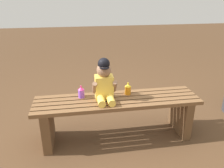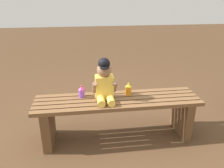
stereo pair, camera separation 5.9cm
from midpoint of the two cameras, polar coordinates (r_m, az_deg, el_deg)
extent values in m
plane|color=#4C331E|center=(2.40, 0.57, -13.07)|extent=(16.00, 16.00, 0.00)
cube|color=brown|center=(2.05, 1.39, -6.18)|extent=(1.60, 0.06, 0.04)
cube|color=brown|center=(2.11, 0.99, -5.17)|extent=(1.60, 0.06, 0.04)
cube|color=brown|center=(2.18, 0.61, -4.21)|extent=(1.60, 0.06, 0.04)
cube|color=brown|center=(2.25, 0.26, -3.32)|extent=(1.60, 0.06, 0.04)
cube|color=brown|center=(2.33, -0.08, -2.48)|extent=(1.60, 0.06, 0.04)
cube|color=brown|center=(2.29, -16.66, -10.13)|extent=(0.08, 0.38, 0.39)
cube|color=brown|center=(2.48, 16.31, -7.33)|extent=(0.08, 0.38, 0.39)
cube|color=#F2C64C|center=(2.15, -2.80, -0.82)|extent=(0.17, 0.12, 0.23)
sphere|color=#8C664C|center=(2.08, -2.89, 3.55)|extent=(0.14, 0.14, 0.14)
cylinder|color=black|center=(2.04, -2.79, 4.21)|extent=(0.09, 0.09, 0.01)
sphere|color=black|center=(2.07, -2.92, 5.15)|extent=(0.11, 0.11, 0.11)
cylinder|color=#FED050|center=(2.07, -3.60, -4.26)|extent=(0.07, 0.16, 0.07)
cylinder|color=#FED050|center=(2.08, -1.13, -4.08)|extent=(0.07, 0.16, 0.07)
cylinder|color=#8C664C|center=(2.11, -5.24, -0.94)|extent=(0.04, 0.12, 0.14)
cylinder|color=#8C664C|center=(2.13, -0.20, -0.62)|extent=(0.04, 0.12, 0.14)
cylinder|color=#8C4CCC|center=(2.21, -8.55, -2.39)|extent=(0.06, 0.06, 0.08)
cone|color=#E5337F|center=(2.19, -8.63, -1.09)|extent=(0.06, 0.06, 0.03)
cylinder|color=#E5337F|center=(2.18, -8.66, -0.66)|extent=(0.01, 0.01, 0.02)
cylinder|color=orange|center=(2.26, 3.30, -1.59)|extent=(0.06, 0.06, 0.08)
cone|color=yellow|center=(2.24, 3.33, -0.32)|extent=(0.06, 0.06, 0.03)
cylinder|color=yellow|center=(2.23, 3.34, 0.11)|extent=(0.01, 0.01, 0.02)
camera|label=1|loc=(0.03, -90.82, -0.34)|focal=36.03mm
camera|label=2|loc=(0.03, 89.18, 0.34)|focal=36.03mm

